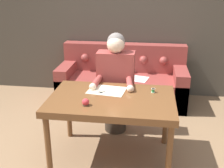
{
  "coord_description": "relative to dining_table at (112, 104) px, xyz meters",
  "views": [
    {
      "loc": [
        0.37,
        -2.5,
        1.88
      ],
      "look_at": [
        -0.02,
        0.26,
        0.82
      ],
      "focal_mm": 45.0,
      "sensor_mm": 36.0,
      "label": 1
    }
  ],
  "objects": [
    {
      "name": "scissors",
      "position": [
        -0.12,
        0.13,
        0.08
      ],
      "size": [
        0.18,
        0.15,
        0.01
      ],
      "color": "silver",
      "rests_on": "dining_table"
    },
    {
      "name": "pin_cushion",
      "position": [
        -0.23,
        -0.23,
        0.11
      ],
      "size": [
        0.07,
        0.07,
        0.07
      ],
      "color": "#4C3828",
      "rests_on": "dining_table"
    },
    {
      "name": "pattern_paper_main",
      "position": [
        -0.08,
        0.18,
        0.08
      ],
      "size": [
        0.43,
        0.34,
        0.0
      ],
      "color": "beige",
      "rests_on": "dining_table"
    },
    {
      "name": "couch",
      "position": [
        -0.04,
        1.57,
        -0.33
      ],
      "size": [
        1.98,
        0.81,
        0.89
      ],
      "color": "brown",
      "rests_on": "ground_plane"
    },
    {
      "name": "thread_spool",
      "position": [
        0.42,
        0.2,
        0.1
      ],
      "size": [
        0.04,
        0.04,
        0.05
      ],
      "color": "#338C4C",
      "rests_on": "dining_table"
    },
    {
      "name": "dining_table",
      "position": [
        0.0,
        0.0,
        0.0
      ],
      "size": [
        1.3,
        0.86,
        0.72
      ],
      "color": "brown",
      "rests_on": "ground_plane"
    },
    {
      "name": "person",
      "position": [
        -0.04,
        0.6,
        0.01
      ],
      "size": [
        0.5,
        0.61,
        1.28
      ],
      "color": "#33281E",
      "rests_on": "ground_plane"
    },
    {
      "name": "wall_back",
      "position": [
        -0.0,
        1.97,
        0.65
      ],
      "size": [
        8.0,
        0.06,
        2.6
      ],
      "color": "#474238",
      "rests_on": "ground_plane"
    },
    {
      "name": "ground_plane",
      "position": [
        -0.0,
        -0.13,
        -0.65
      ],
      "size": [
        16.0,
        16.0,
        0.0
      ],
      "primitive_type": "plane",
      "color": "#846647"
    }
  ]
}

